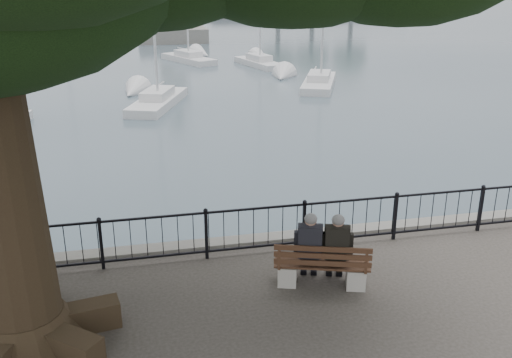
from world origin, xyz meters
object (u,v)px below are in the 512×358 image
object	(u,v)px
bench	(322,270)
person_right	(336,251)
lion_monument	(171,16)
person_left	(310,250)

from	to	relation	value
bench	person_right	world-z (taller)	person_right
person_right	lion_monument	xyz separation A→B (m)	(0.85, 48.90, 0.73)
bench	person_left	xyz separation A→B (m)	(-0.19, 0.16, 0.34)
bench	person_right	xyz separation A→B (m)	(0.26, 0.02, 0.34)
person_left	person_right	world-z (taller)	same
person_right	lion_monument	distance (m)	48.91
person_left	person_right	size ratio (longest dim) A/B	1.00
bench	person_right	bearing A→B (deg)	3.86
person_left	lion_monument	size ratio (longest dim) A/B	0.15
bench	lion_monument	xyz separation A→B (m)	(1.12, 48.91, 1.07)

